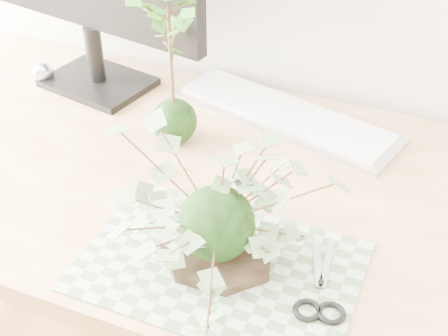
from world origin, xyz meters
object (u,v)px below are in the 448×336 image
at_px(desk, 223,219).
at_px(keyboard, 284,115).
at_px(ivy_kokedama, 216,195).
at_px(maple_kokedama, 168,15).

distance_m(desk, keyboard, 0.26).
relative_size(desk, keyboard, 3.20).
height_order(ivy_kokedama, keyboard, ivy_kokedama).
relative_size(ivy_kokedama, keyboard, 0.78).
bearing_deg(maple_kokedama, keyboard, 42.96).
bearing_deg(ivy_kokedama, maple_kokedama, 126.78).
height_order(desk, maple_kokedama, maple_kokedama).
bearing_deg(maple_kokedama, desk, -31.83).
height_order(desk, ivy_kokedama, ivy_kokedama).
bearing_deg(ivy_kokedama, desk, 109.81).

